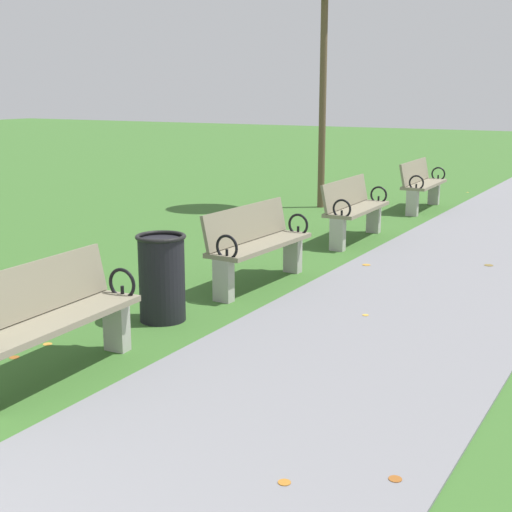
% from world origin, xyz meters
% --- Properties ---
extents(park_bench_2, '(0.54, 1.62, 0.90)m').
position_xyz_m(park_bench_2, '(-0.50, 2.96, 0.49)').
color(park_bench_2, gray).
rests_on(park_bench_2, ground).
extents(park_bench_3, '(0.54, 1.62, 0.90)m').
position_xyz_m(park_bench_3, '(-0.50, 6.14, 0.49)').
color(park_bench_3, gray).
rests_on(park_bench_3, ground).
extents(park_bench_4, '(0.51, 1.61, 0.90)m').
position_xyz_m(park_bench_4, '(-0.50, 9.00, 0.49)').
color(park_bench_4, gray).
rests_on(park_bench_4, ground).
extents(park_bench_5, '(0.52, 1.61, 0.90)m').
position_xyz_m(park_bench_5, '(-0.50, 12.26, 0.49)').
color(park_bench_5, gray).
rests_on(park_bench_5, ground).
extents(trash_bin, '(0.48, 0.48, 0.84)m').
position_xyz_m(trash_bin, '(-0.65, 4.57, 0.42)').
color(trash_bin, black).
rests_on(trash_bin, ground).
extents(scattered_leaves, '(4.96, 16.91, 0.02)m').
position_xyz_m(scattered_leaves, '(0.13, 3.46, 0.01)').
color(scattered_leaves, '#93511E').
rests_on(scattered_leaves, ground).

